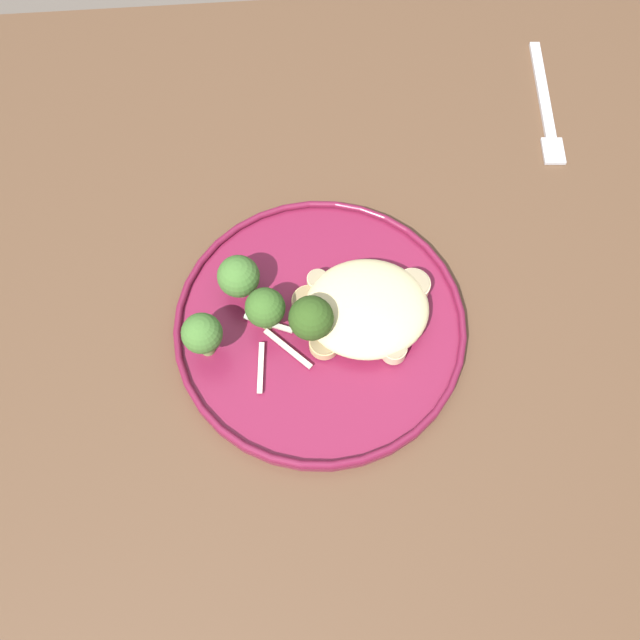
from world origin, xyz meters
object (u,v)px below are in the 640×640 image
Objects in this scene: seared_scallop_front_small at (413,286)px; dinner_fork at (545,106)px; dinner_plate at (320,325)px; seared_scallop_on_noodles at (309,303)px; broccoli_floret_center_pile at (311,319)px; seared_scallop_rear_pale at (394,350)px; broccoli_floret_beside_noodles at (265,308)px; seared_scallop_left_edge at (324,346)px; seared_scallop_large_seared at (318,282)px; broccoli_floret_right_tilted at (239,277)px; broccoli_floret_small_sprig at (202,334)px; seared_scallop_half_hidden at (367,316)px; seared_scallop_right_edge at (337,299)px.

dinner_fork is (-0.19, -0.24, -0.02)m from seared_scallop_front_small.
dinner_plate reaches higher than dinner_fork.
broccoli_floret_center_pile reaches higher than seared_scallop_on_noodles.
seared_scallop_rear_pale is at bearing 68.03° from seared_scallop_front_small.
seared_scallop_front_small is at bearing -170.66° from broccoli_floret_beside_noodles.
seared_scallop_large_seared is (0.00, -0.07, 0.00)m from seared_scallop_left_edge.
dinner_plate is 8.39× the size of seared_scallop_on_noodles.
seared_scallop_rear_pale is 0.10m from seared_scallop_on_noodles.
broccoli_floret_right_tilted reaches higher than seared_scallop_front_small.
broccoli_floret_center_pile is at bearing 20.58° from seared_scallop_front_small.
seared_scallop_front_small is at bearing 172.41° from seared_scallop_large_seared.
broccoli_floret_small_sprig is (0.10, 0.04, 0.03)m from seared_scallop_on_noodles.
seared_scallop_left_edge is 0.49× the size of broccoli_floret_center_pile.
seared_scallop_on_noodles is 0.05m from broccoli_floret_beside_noodles.
broccoli_floret_small_sprig is at bearing -4.52° from seared_scallop_left_edge.
seared_scallop_half_hidden is at bearing 177.49° from broccoli_floret_beside_noodles.
broccoli_floret_right_tilted is at bearing -12.25° from seared_scallop_right_edge.
seared_scallop_on_noodles is (0.03, 0.00, -0.00)m from seared_scallop_right_edge.
seared_scallop_left_edge is at bearing 90.88° from seared_scallop_large_seared.
seared_scallop_left_edge is (-0.00, 0.03, 0.01)m from dinner_plate.
seared_scallop_right_edge is (0.05, -0.06, -0.00)m from seared_scallop_rear_pale.
seared_scallop_large_seared reaches higher than seared_scallop_on_noodles.
seared_scallop_on_noodles is at bearing -36.90° from seared_scallop_rear_pale.
dinner_plate is 11.90× the size of seared_scallop_rear_pale.
seared_scallop_half_hidden is 0.06m from seared_scallop_on_noodles.
seared_scallop_right_edge is 0.16× the size of dinner_fork.
broccoli_floret_small_sprig is at bearing -6.16° from seared_scallop_rear_pale.
seared_scallop_half_hidden is at bearing 161.09° from broccoli_floret_right_tilted.
seared_scallop_half_hidden is at bearing 137.91° from seared_scallop_large_seared.
seared_scallop_right_edge is at bearing -37.70° from seared_scallop_half_hidden.
seared_scallop_left_edge is 0.05m from seared_scallop_half_hidden.
seared_scallop_left_edge is 0.11m from seared_scallop_front_small.
seared_scallop_large_seared is at bearing -145.19° from broccoli_floret_beside_noodles.
seared_scallop_left_edge is 1.34× the size of seared_scallop_large_seared.
seared_scallop_rear_pale is 0.04m from seared_scallop_half_hidden.
seared_scallop_large_seared reaches higher than seared_scallop_left_edge.
seared_scallop_rear_pale is 0.10m from seared_scallop_large_seared.
seared_scallop_left_edge is at bearing 175.48° from broccoli_floret_small_sprig.
broccoli_floret_right_tilted reaches higher than seared_scallop_half_hidden.
broccoli_floret_right_tilted reaches higher than dinner_plate.
dinner_fork is at bearing -142.38° from broccoli_floret_beside_noodles.
seared_scallop_half_hidden and seared_scallop_right_edge have the same top height.
broccoli_floret_right_tilted reaches higher than seared_scallop_on_noodles.
broccoli_floret_small_sprig is at bearing 28.28° from seared_scallop_large_seared.
dinner_fork is (-0.40, -0.29, -0.05)m from broccoli_floret_small_sprig.
dinner_fork is at bearing -137.75° from seared_scallop_right_edge.
seared_scallop_front_small is at bearing -163.25° from dinner_plate.
dinner_fork is (-0.29, -0.23, -0.02)m from seared_scallop_large_seared.
seared_scallop_left_edge is 0.55× the size of broccoli_floret_right_tilted.
broccoli_floret_center_pile is (0.06, 0.01, 0.03)m from seared_scallop_half_hidden.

